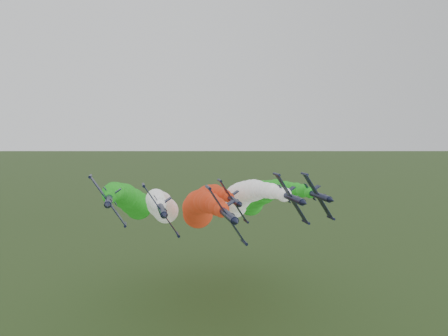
# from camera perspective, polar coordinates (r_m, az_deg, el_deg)

# --- Properties ---
(jet_lead) EXTENTS (15.69, 84.88, 24.09)m
(jet_lead) POSITION_cam_1_polar(r_m,az_deg,el_deg) (125.72, -3.39, -5.29)
(jet_lead) COLOR black
(jet_lead) RESTS_ON ground
(jet_inner_left) EXTENTS (15.05, 84.24, 23.46)m
(jet_inner_left) POSITION_cam_1_polar(r_m,az_deg,el_deg) (133.58, -8.17, -4.90)
(jet_inner_left) COLOR black
(jet_inner_left) RESTS_ON ground
(jet_inner_right) EXTENTS (15.52, 84.70, 23.92)m
(jet_inner_right) POSITION_cam_1_polar(r_m,az_deg,el_deg) (135.68, 1.98, -4.04)
(jet_inner_right) COLOR black
(jet_inner_right) RESTS_ON ground
(jet_outer_left) EXTENTS (15.56, 84.75, 23.96)m
(jet_outer_left) POSITION_cam_1_polar(r_m,az_deg,el_deg) (138.50, -12.08, -4.18)
(jet_outer_left) COLOR black
(jet_outer_left) RESTS_ON ground
(jet_outer_right) EXTENTS (15.35, 84.54, 23.75)m
(jet_outer_right) POSITION_cam_1_polar(r_m,az_deg,el_deg) (143.17, 4.44, -3.85)
(jet_outer_right) COLOR black
(jet_outer_right) RESTS_ON ground
(jet_trail) EXTENTS (15.30, 84.48, 23.70)m
(jet_trail) POSITION_cam_1_polar(r_m,az_deg,el_deg) (149.65, -2.25, -4.25)
(jet_trail) COLOR black
(jet_trail) RESTS_ON ground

